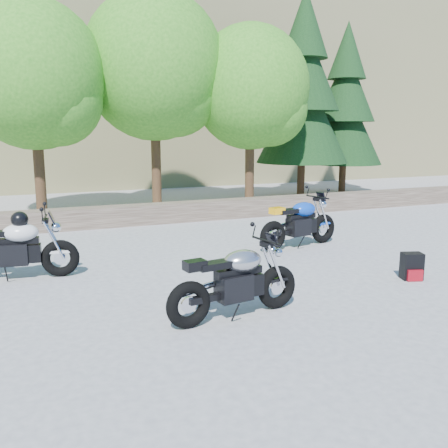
{
  "coord_description": "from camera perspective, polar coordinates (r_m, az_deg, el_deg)",
  "views": [
    {
      "loc": [
        -3.16,
        -6.93,
        2.37
      ],
      "look_at": [
        0.2,
        1.0,
        0.75
      ],
      "focal_mm": 40.0,
      "sensor_mm": 36.0,
      "label": 1
    }
  ],
  "objects": [
    {
      "name": "ground",
      "position": [
        7.97,
        1.49,
        -6.64
      ],
      "size": [
        90.0,
        90.0,
        0.0
      ],
      "primitive_type": "plane",
      "color": "gray",
      "rests_on": "ground"
    },
    {
      "name": "stone_wall",
      "position": [
        12.99,
        -8.58,
        1.15
      ],
      "size": [
        22.0,
        0.55,
        0.5
      ],
      "primitive_type": "cube",
      "color": "#47392F",
      "rests_on": "ground"
    },
    {
      "name": "hillside",
      "position": [
        35.83,
        -13.54,
        18.6
      ],
      "size": [
        80.0,
        30.0,
        15.0
      ],
      "primitive_type": "cube",
      "color": "olive",
      "rests_on": "ground"
    },
    {
      "name": "tree_decid_left",
      "position": [
        14.14,
        -20.51,
        15.13
      ],
      "size": [
        3.67,
        3.67,
        5.62
      ],
      "color": "#382314",
      "rests_on": "ground"
    },
    {
      "name": "tree_decid_mid",
      "position": [
        15.11,
        -7.54,
        16.91
      ],
      "size": [
        4.08,
        4.08,
        6.24
      ],
      "color": "#382314",
      "rests_on": "ground"
    },
    {
      "name": "tree_decid_right",
      "position": [
        15.51,
        3.49,
        14.81
      ],
      "size": [
        3.54,
        3.54,
        5.41
      ],
      "color": "#382314",
      "rests_on": "ground"
    },
    {
      "name": "conifer_near",
      "position": [
        17.83,
        9.06,
        14.74
      ],
      "size": [
        3.17,
        3.17,
        7.06
      ],
      "color": "#382314",
      "rests_on": "ground"
    },
    {
      "name": "conifer_far",
      "position": [
        19.54,
        13.7,
        13.0
      ],
      "size": [
        2.82,
        2.82,
        6.27
      ],
      "color": "#382314",
      "rests_on": "ground"
    },
    {
      "name": "silver_bike",
      "position": [
        6.38,
        1.38,
        -6.66
      ],
      "size": [
        1.92,
        0.61,
        0.97
      ],
      "rotation": [
        0.0,
        0.0,
        0.14
      ],
      "color": "black",
      "rests_on": "ground"
    },
    {
      "name": "white_bike",
      "position": [
        8.64,
        -22.95,
        -2.41
      ],
      "size": [
        2.0,
        0.63,
        1.11
      ],
      "rotation": [
        0.0,
        0.0,
        -0.13
      ],
      "color": "black",
      "rests_on": "ground"
    },
    {
      "name": "blue_bike",
      "position": [
        10.32,
        8.64,
        0.07
      ],
      "size": [
        2.01,
        0.7,
        1.02
      ],
      "rotation": [
        0.0,
        0.0,
        0.21
      ],
      "color": "black",
      "rests_on": "ground"
    },
    {
      "name": "backpack",
      "position": [
        8.61,
        20.68,
        -4.58
      ],
      "size": [
        0.37,
        0.35,
        0.43
      ],
      "rotation": [
        0.0,
        0.0,
        -0.32
      ],
      "color": "black",
      "rests_on": "ground"
    }
  ]
}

